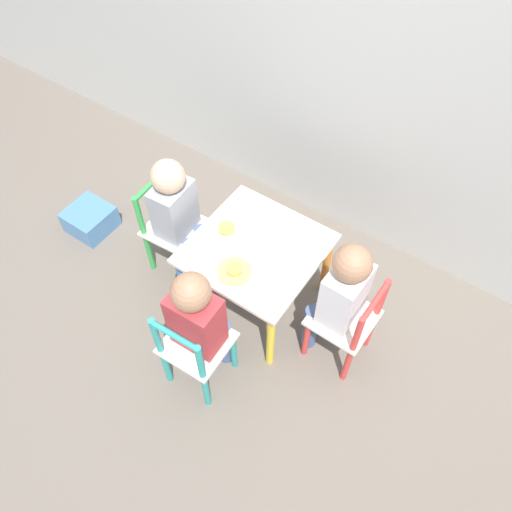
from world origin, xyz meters
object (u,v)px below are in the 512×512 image
storage_bin (90,219)px  plate_front (235,271)px  child_right (340,293)px  kids_table (256,256)px  child_front (200,318)px  chair_teal (194,349)px  plate_left (227,230)px  chair_green (172,228)px  child_left (178,211)px  chair_red (347,323)px

storage_bin → plate_front: bearing=-1.8°
child_right → storage_bin: 1.51m
kids_table → child_right: child_right is taller
child_front → plate_front: (-0.02, 0.26, 0.00)m
chair_teal → plate_left: 0.55m
chair_green → plate_front: 0.53m
child_left → storage_bin: size_ratio=3.13×
kids_table → plate_left: (-0.16, 0.00, 0.07)m
child_left → plate_left: bearing=-87.5°
child_left → storage_bin: child_left is taller
child_front → chair_green: bearing=-40.2°
child_left → plate_front: 0.44m
storage_bin → chair_teal: bearing=-18.8°
chair_red → plate_left: bearing=-89.6°
kids_table → child_left: child_left is taller
plate_front → storage_bin: bearing=178.2°
chair_red → child_left: 0.92m
chair_teal → plate_front: size_ratio=3.52×
child_right → child_front: bearing=-43.0°
child_front → storage_bin: child_front is taller
child_left → child_right: bearing=-92.8°
plate_front → storage_bin: 1.10m
child_right → plate_front: bearing=-69.1°
child_left → kids_table: bearing=-90.0°
chair_teal → chair_red: bearing=-137.1°
plate_front → storage_bin: (-1.03, 0.03, -0.37)m
child_left → storage_bin: bearing=95.1°
kids_table → storage_bin: (-1.03, -0.13, -0.30)m
kids_table → child_left: 0.43m
chair_red → plate_front: bearing=-71.6°
chair_red → storage_bin: size_ratio=2.33×
plate_left → chair_teal: bearing=-69.4°
plate_front → plate_left: size_ratio=0.89×
kids_table → chair_teal: bearing=-87.4°
kids_table → chair_green: 0.50m
chair_teal → chair_green: 0.68m
chair_teal → child_front: size_ratio=0.73×
chair_teal → kids_table: bearing=-90.0°
chair_green → child_right: (0.91, 0.02, 0.18)m
chair_teal → chair_red: (0.46, 0.47, 0.00)m
chair_green → child_left: (0.06, 0.00, 0.17)m
chair_teal → child_front: child_front is taller
chair_red → storage_bin: chair_red is taller
child_front → storage_bin: (-1.05, 0.30, -0.37)m
child_left → plate_left: 0.26m
chair_green → plate_left: bearing=-88.0°
chair_teal → plate_front: chair_teal is taller
chair_green → plate_front: size_ratio=3.52×
child_front → plate_left: child_front is taller
chair_red → child_left: bearing=-87.4°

